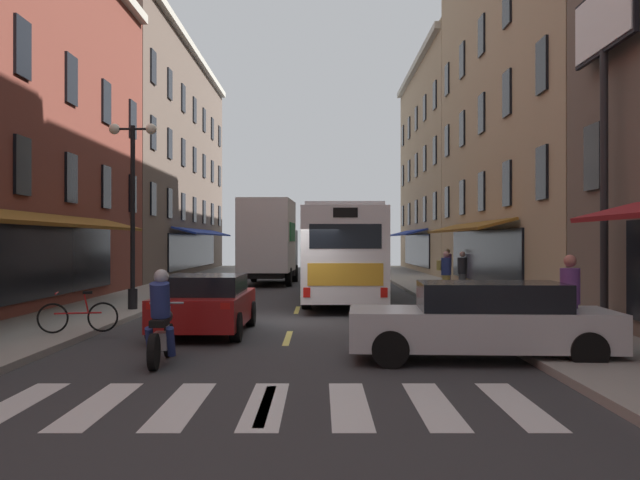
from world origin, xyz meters
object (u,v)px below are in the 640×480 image
(pedestrian_mid, at_px, (449,266))
(sedan_near, at_px, (484,321))
(billboard_sign, at_px, (605,61))
(street_lamp_twin, at_px, (134,207))
(box_truck, at_px, (271,242))
(pedestrian_far, at_px, (464,273))
(transit_bus, at_px, (343,253))
(pedestrian_rear, at_px, (571,301))
(motorcycle_rider, at_px, (162,323))
(sedan_far, at_px, (207,303))
(pedestrian_near, at_px, (447,273))
(sedan_mid, at_px, (278,264))
(bicycle_near, at_px, (80,316))

(pedestrian_mid, bearing_deg, sedan_near, 15.74)
(billboard_sign, relative_size, street_lamp_twin, 1.41)
(box_truck, relative_size, sedan_near, 1.47)
(pedestrian_far, bearing_deg, pedestrian_mid, -63.29)
(transit_bus, bearing_deg, billboard_sign, -60.97)
(pedestrian_far, height_order, pedestrian_rear, pedestrian_rear)
(pedestrian_far, bearing_deg, motorcycle_rider, 93.03)
(sedan_far, bearing_deg, sedan_near, -33.91)
(pedestrian_mid, distance_m, pedestrian_rear, 21.04)
(billboard_sign, height_order, pedestrian_rear, billboard_sign)
(sedan_near, xyz_separation_m, pedestrian_near, (1.57, 12.82, 0.30))
(transit_bus, height_order, pedestrian_far, transit_bus)
(sedan_far, xyz_separation_m, pedestrian_near, (7.18, 9.05, 0.31))
(sedan_mid, distance_m, sedan_far, 29.42)
(bicycle_near, relative_size, pedestrian_far, 1.02)
(sedan_near, xyz_separation_m, pedestrian_far, (2.42, 14.06, 0.26))
(sedan_near, height_order, pedestrian_far, pedestrian_far)
(pedestrian_mid, relative_size, street_lamp_twin, 0.30)
(transit_bus, distance_m, pedestrian_mid, 9.82)
(pedestrian_mid, bearing_deg, street_lamp_twin, -17.91)
(sedan_near, distance_m, pedestrian_far, 14.27)
(sedan_near, xyz_separation_m, street_lamp_twin, (-8.51, 8.37, 2.47))
(box_truck, distance_m, pedestrian_near, 12.32)
(sedan_near, relative_size, street_lamp_twin, 0.87)
(sedan_near, xyz_separation_m, sedan_far, (-5.61, 3.77, -0.01))
(transit_bus, distance_m, bicycle_near, 11.95)
(bicycle_near, xyz_separation_m, street_lamp_twin, (-0.24, 5.51, 2.69))
(pedestrian_mid, xyz_separation_m, street_lamp_twin, (-11.66, -12.91, 2.20))
(sedan_near, xyz_separation_m, pedestrian_rear, (1.67, 0.30, 0.33))
(pedestrian_far, xyz_separation_m, pedestrian_rear, (-0.75, -13.76, 0.07))
(pedestrian_far, bearing_deg, sedan_far, 84.60)
(sedan_mid, bearing_deg, billboard_sign, -73.21)
(sedan_mid, relative_size, pedestrian_far, 2.77)
(pedestrian_far, xyz_separation_m, street_lamp_twin, (-10.92, -5.69, 2.21))
(motorcycle_rider, distance_m, pedestrian_rear, 7.44)
(pedestrian_near, bearing_deg, sedan_mid, -124.85)
(transit_bus, height_order, pedestrian_rear, transit_bus)
(box_truck, height_order, pedestrian_far, box_truck)
(box_truck, distance_m, motorcycle_rider, 23.24)
(pedestrian_mid, relative_size, pedestrian_far, 1.01)
(sedan_far, height_order, pedestrian_far, pedestrian_far)
(billboard_sign, relative_size, motorcycle_rider, 3.74)
(sedan_far, relative_size, pedestrian_near, 2.58)
(motorcycle_rider, xyz_separation_m, pedestrian_mid, (8.89, 21.61, 0.28))
(pedestrian_mid, bearing_deg, pedestrian_rear, 20.13)
(box_truck, height_order, sedan_far, box_truck)
(bicycle_near, bearing_deg, motorcycle_rider, -51.52)
(sedan_near, relative_size, pedestrian_near, 2.89)
(pedestrian_far, bearing_deg, pedestrian_near, 88.29)
(billboard_sign, xyz_separation_m, street_lamp_twin, (-11.90, 5.32, -2.99))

